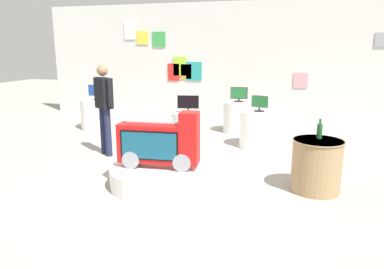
% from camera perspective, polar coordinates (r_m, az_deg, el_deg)
% --- Properties ---
extents(ground_plane, '(30.00, 30.00, 0.00)m').
position_cam_1_polar(ground_plane, '(5.88, -1.53, -6.12)').
color(ground_plane, '#9E998E').
extents(back_wall_display, '(11.15, 0.13, 3.20)m').
position_cam_1_polar(back_wall_display, '(10.17, 6.36, 11.28)').
color(back_wall_display, silver).
rests_on(back_wall_display, ground).
extents(main_display_pedestal, '(1.44, 1.44, 0.28)m').
position_cam_1_polar(main_display_pedestal, '(5.38, -5.20, -6.51)').
color(main_display_pedestal, white).
rests_on(main_display_pedestal, ground).
extents(novelty_firetruck_tv, '(1.19, 0.42, 0.83)m').
position_cam_1_polar(novelty_firetruck_tv, '(5.22, -5.10, -1.62)').
color(novelty_firetruck_tv, gray).
rests_on(novelty_firetruck_tv, main_display_pedestal).
extents(display_pedestal_left_rear, '(0.76, 0.76, 0.74)m').
position_cam_1_polar(display_pedestal_left_rear, '(7.45, 10.46, 0.82)').
color(display_pedestal_left_rear, white).
rests_on(display_pedestal_left_rear, ground).
extents(tv_on_left_rear, '(0.36, 0.21, 0.33)m').
position_cam_1_polar(tv_on_left_rear, '(7.35, 10.64, 4.91)').
color(tv_on_left_rear, black).
rests_on(tv_on_left_rear, display_pedestal_left_rear).
extents(display_pedestal_center_rear, '(0.83, 0.83, 0.74)m').
position_cam_1_polar(display_pedestal_center_rear, '(9.35, -14.64, 3.14)').
color(display_pedestal_center_rear, white).
rests_on(display_pedestal_center_rear, ground).
extents(tv_on_center_rear, '(0.44, 0.18, 0.38)m').
position_cam_1_polar(tv_on_center_rear, '(9.26, -14.87, 6.64)').
color(tv_on_center_rear, black).
rests_on(tv_on_center_rear, display_pedestal_center_rear).
extents(display_pedestal_right_rear, '(0.73, 0.73, 0.74)m').
position_cam_1_polar(display_pedestal_right_rear, '(8.73, 7.32, 2.76)').
color(display_pedestal_right_rear, white).
rests_on(display_pedestal_right_rear, ground).
extents(tv_on_right_rear, '(0.40, 0.23, 0.34)m').
position_cam_1_polar(tv_on_right_rear, '(8.64, 7.42, 6.29)').
color(tv_on_right_rear, black).
rests_on(tv_on_right_rear, display_pedestal_right_rear).
extents(display_pedestal_far_right, '(0.66, 0.66, 0.74)m').
position_cam_1_polar(display_pedestal_far_right, '(7.20, -0.60, 0.60)').
color(display_pedestal_far_right, white).
rests_on(display_pedestal_far_right, ground).
extents(tv_on_far_right, '(0.42, 0.18, 0.34)m').
position_cam_1_polar(tv_on_far_right, '(7.10, -0.63, 4.97)').
color(tv_on_far_right, black).
rests_on(tv_on_far_right, display_pedestal_far_right).
extents(side_table_round, '(0.70, 0.70, 0.74)m').
position_cam_1_polar(side_table_round, '(5.35, 19.07, -4.60)').
color(side_table_round, '#9E7F56').
rests_on(side_table_round, ground).
extents(bottle_on_side_table, '(0.08, 0.08, 0.28)m').
position_cam_1_polar(bottle_on_side_table, '(5.34, 19.51, 0.59)').
color(bottle_on_side_table, '#195926').
rests_on(bottle_on_side_table, side_table_round).
extents(shopper_browsing_near_truck, '(0.47, 0.38, 1.68)m').
position_cam_1_polar(shopper_browsing_near_truck, '(6.86, -13.72, 4.84)').
color(shopper_browsing_near_truck, '#1E233F').
rests_on(shopper_browsing_near_truck, ground).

